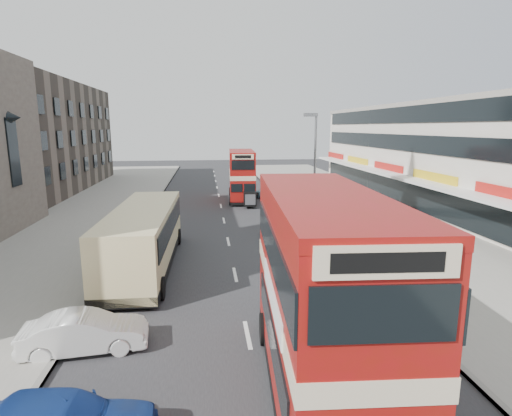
{
  "coord_description": "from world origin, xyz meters",
  "views": [
    {
      "loc": [
        -1.32,
        -11.14,
        7.15
      ],
      "look_at": [
        0.85,
        6.47,
        3.63
      ],
      "focal_mm": 28.76,
      "sensor_mm": 36.0,
      "label": 1
    }
  ],
  "objects_px": {
    "car_left_front": "(85,332)",
    "street_lamp": "(314,160)",
    "car_right_b": "(291,212)",
    "pedestrian_near": "(346,224)",
    "car_right_a": "(294,226)",
    "car_right_c": "(274,191)",
    "coach": "(144,235)",
    "bus_second": "(242,175)",
    "cyclist": "(270,209)",
    "pedestrian_far": "(302,189)",
    "bus_main": "(322,297)"
  },
  "relations": [
    {
      "from": "car_right_b",
      "to": "cyclist",
      "type": "relative_size",
      "value": 2.0
    },
    {
      "from": "bus_main",
      "to": "cyclist",
      "type": "xyz_separation_m",
      "value": [
        2.2,
        22.51,
        -2.17
      ]
    },
    {
      "from": "pedestrian_far",
      "to": "cyclist",
      "type": "bearing_deg",
      "value": -115.82
    },
    {
      "from": "pedestrian_near",
      "to": "pedestrian_far",
      "type": "bearing_deg",
      "value": -134.05
    },
    {
      "from": "bus_second",
      "to": "car_left_front",
      "type": "distance_m",
      "value": 28.34
    },
    {
      "from": "pedestrian_near",
      "to": "bus_second",
      "type": "bearing_deg",
      "value": -112.75
    },
    {
      "from": "bus_main",
      "to": "coach",
      "type": "distance_m",
      "value": 12.72
    },
    {
      "from": "coach",
      "to": "bus_main",
      "type": "bearing_deg",
      "value": -59.6
    },
    {
      "from": "bus_second",
      "to": "car_right_b",
      "type": "height_order",
      "value": "bus_second"
    },
    {
      "from": "coach",
      "to": "car_right_b",
      "type": "distance_m",
      "value": 14.23
    },
    {
      "from": "bus_second",
      "to": "cyclist",
      "type": "height_order",
      "value": "bus_second"
    },
    {
      "from": "bus_second",
      "to": "car_right_c",
      "type": "distance_m",
      "value": 4.0
    },
    {
      "from": "bus_second",
      "to": "street_lamp",
      "type": "bearing_deg",
      "value": 114.73
    },
    {
      "from": "bus_main",
      "to": "coach",
      "type": "xyz_separation_m",
      "value": [
        -6.15,
        11.08,
        -1.11
      ]
    },
    {
      "from": "coach",
      "to": "car_right_c",
      "type": "height_order",
      "value": "coach"
    },
    {
      "from": "pedestrian_near",
      "to": "pedestrian_far",
      "type": "height_order",
      "value": "pedestrian_near"
    },
    {
      "from": "bus_main",
      "to": "coach",
      "type": "relative_size",
      "value": 0.9
    },
    {
      "from": "street_lamp",
      "to": "car_left_front",
      "type": "bearing_deg",
      "value": -125.82
    },
    {
      "from": "car_right_b",
      "to": "pedestrian_near",
      "type": "bearing_deg",
      "value": 14.35
    },
    {
      "from": "bus_main",
      "to": "coach",
      "type": "height_order",
      "value": "bus_main"
    },
    {
      "from": "cyclist",
      "to": "coach",
      "type": "bearing_deg",
      "value": -126.54
    },
    {
      "from": "coach",
      "to": "bus_second",
      "type": "bearing_deg",
      "value": 72.09
    },
    {
      "from": "street_lamp",
      "to": "car_right_a",
      "type": "height_order",
      "value": "street_lamp"
    },
    {
      "from": "car_right_a",
      "to": "coach",
      "type": "bearing_deg",
      "value": -60.97
    },
    {
      "from": "car_left_front",
      "to": "coach",
      "type": "bearing_deg",
      "value": -11.52
    },
    {
      "from": "street_lamp",
      "to": "cyclist",
      "type": "xyz_separation_m",
      "value": [
        -2.7,
        3.06,
        -4.14
      ]
    },
    {
      "from": "car_right_c",
      "to": "pedestrian_far",
      "type": "distance_m",
      "value": 2.89
    },
    {
      "from": "car_right_b",
      "to": "cyclist",
      "type": "bearing_deg",
      "value": -132.08
    },
    {
      "from": "car_right_c",
      "to": "pedestrian_near",
      "type": "distance_m",
      "value": 16.97
    },
    {
      "from": "car_right_b",
      "to": "car_right_c",
      "type": "height_order",
      "value": "car_right_c"
    },
    {
      "from": "car_right_a",
      "to": "pedestrian_near",
      "type": "height_order",
      "value": "pedestrian_near"
    },
    {
      "from": "street_lamp",
      "to": "bus_main",
      "type": "xyz_separation_m",
      "value": [
        -4.91,
        -19.44,
        -1.96
      ]
    },
    {
      "from": "coach",
      "to": "car_right_c",
      "type": "relative_size",
      "value": 2.89
    },
    {
      "from": "car_left_front",
      "to": "cyclist",
      "type": "relative_size",
      "value": 2.02
    },
    {
      "from": "street_lamp",
      "to": "car_right_b",
      "type": "bearing_deg",
      "value": 123.68
    },
    {
      "from": "coach",
      "to": "car_right_b",
      "type": "relative_size",
      "value": 2.85
    },
    {
      "from": "street_lamp",
      "to": "bus_main",
      "type": "bearing_deg",
      "value": -104.16
    },
    {
      "from": "car_right_c",
      "to": "car_left_front",
      "type": "bearing_deg",
      "value": -24.05
    },
    {
      "from": "bus_main",
      "to": "car_right_a",
      "type": "xyz_separation_m",
      "value": [
        2.89,
        16.55,
        -2.23
      ]
    },
    {
      "from": "car_right_a",
      "to": "car_right_c",
      "type": "bearing_deg",
      "value": 173.64
    },
    {
      "from": "street_lamp",
      "to": "car_left_front",
      "type": "relative_size",
      "value": 2.08
    },
    {
      "from": "street_lamp",
      "to": "cyclist",
      "type": "height_order",
      "value": "street_lamp"
    },
    {
      "from": "bus_main",
      "to": "cyclist",
      "type": "distance_m",
      "value": 22.72
    },
    {
      "from": "street_lamp",
      "to": "pedestrian_far",
      "type": "relative_size",
      "value": 4.99
    },
    {
      "from": "car_right_c",
      "to": "cyclist",
      "type": "distance_m",
      "value": 9.04
    },
    {
      "from": "car_right_a",
      "to": "car_right_c",
      "type": "distance_m",
      "value": 14.86
    },
    {
      "from": "car_right_a",
      "to": "bus_second",
      "type": "bearing_deg",
      "value": -172.66
    },
    {
      "from": "car_left_front",
      "to": "street_lamp",
      "type": "bearing_deg",
      "value": -41.81
    },
    {
      "from": "car_left_front",
      "to": "car_right_b",
      "type": "height_order",
      "value": "car_left_front"
    },
    {
      "from": "street_lamp",
      "to": "bus_main",
      "type": "distance_m",
      "value": 20.15
    }
  ]
}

